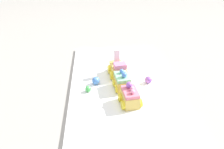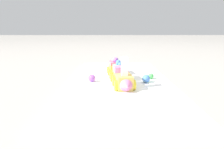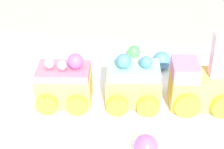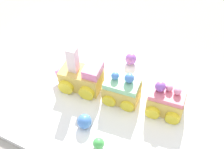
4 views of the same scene
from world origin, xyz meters
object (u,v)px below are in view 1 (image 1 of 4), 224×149
at_px(gumball_purple, 148,80).
at_px(cake_train_locomotive, 117,68).
at_px(cake_car_mint, 123,82).
at_px(gumball_blue, 96,81).
at_px(gumball_green, 88,89).
at_px(cake_car_strawberry, 130,97).

bearing_deg(gumball_purple, cake_train_locomotive, 57.17).
bearing_deg(cake_car_mint, gumball_blue, 63.07).
height_order(gumball_blue, gumball_purple, gumball_blue).
bearing_deg(gumball_green, gumball_purple, -80.78).
height_order(cake_car_mint, cake_car_strawberry, same).
height_order(gumball_green, gumball_purple, gumball_purple).
xyz_separation_m(cake_train_locomotive, cake_car_mint, (-0.10, -0.01, -0.00)).
bearing_deg(gumball_purple, cake_car_strawberry, 142.73).
height_order(cake_train_locomotive, cake_car_strawberry, cake_train_locomotive).
bearing_deg(cake_car_mint, gumball_purple, -82.22).
distance_m(cake_car_mint, gumball_purple, 0.11).
distance_m(cake_train_locomotive, cake_car_strawberry, 0.19).
height_order(cake_car_strawberry, gumball_blue, cake_car_strawberry).
xyz_separation_m(cake_car_mint, gumball_blue, (0.04, 0.10, -0.01)).
bearing_deg(cake_car_mint, cake_train_locomotive, 0.00).
bearing_deg(cake_car_strawberry, gumball_purple, -44.23).
relative_size(cake_car_mint, gumball_green, 3.54).
bearing_deg(gumball_purple, gumball_blue, 87.30).
height_order(cake_train_locomotive, cake_car_mint, cake_train_locomotive).
distance_m(cake_car_mint, cake_car_strawberry, 0.09).
distance_m(gumball_green, gumball_blue, 0.05).
distance_m(cake_car_strawberry, gumball_green, 0.16).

